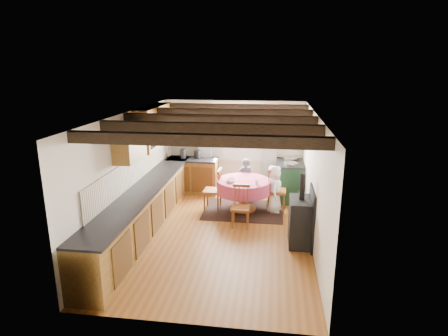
# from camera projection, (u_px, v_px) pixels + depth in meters

# --- Properties ---
(floor) EXTENTS (3.60, 5.50, 0.00)m
(floor) POSITION_uv_depth(u_px,v_px,m) (219.00, 233.00, 7.53)
(floor) COLOR brown
(floor) RESTS_ON ground
(ceiling) EXTENTS (3.60, 5.50, 0.00)m
(ceiling) POSITION_uv_depth(u_px,v_px,m) (218.00, 114.00, 6.89)
(ceiling) COLOR white
(ceiling) RESTS_ON ground
(wall_back) EXTENTS (3.60, 0.00, 2.40)m
(wall_back) POSITION_uv_depth(u_px,v_px,m) (234.00, 147.00, 9.83)
(wall_back) COLOR silver
(wall_back) RESTS_ON ground
(wall_front) EXTENTS (3.60, 0.00, 2.40)m
(wall_front) POSITION_uv_depth(u_px,v_px,m) (186.00, 241.00, 4.58)
(wall_front) COLOR silver
(wall_front) RESTS_ON ground
(wall_left) EXTENTS (0.00, 5.50, 2.40)m
(wall_left) POSITION_uv_depth(u_px,v_px,m) (129.00, 173.00, 7.44)
(wall_left) COLOR silver
(wall_left) RESTS_ON ground
(wall_right) EXTENTS (0.00, 5.50, 2.40)m
(wall_right) POSITION_uv_depth(u_px,v_px,m) (314.00, 180.00, 6.98)
(wall_right) COLOR silver
(wall_right) RESTS_ON ground
(beam_a) EXTENTS (3.60, 0.16, 0.16)m
(beam_a) POSITION_uv_depth(u_px,v_px,m) (196.00, 140.00, 5.00)
(beam_a) COLOR #2F2114
(beam_a) RESTS_ON ceiling
(beam_b) EXTENTS (3.60, 0.16, 0.16)m
(beam_b) POSITION_uv_depth(u_px,v_px,m) (209.00, 128.00, 5.95)
(beam_b) COLOR #2F2114
(beam_b) RESTS_ON ceiling
(beam_c) EXTENTS (3.60, 0.16, 0.16)m
(beam_c) POSITION_uv_depth(u_px,v_px,m) (218.00, 119.00, 6.91)
(beam_c) COLOR #2F2114
(beam_c) RESTS_ON ceiling
(beam_d) EXTENTS (3.60, 0.16, 0.16)m
(beam_d) POSITION_uv_depth(u_px,v_px,m) (225.00, 112.00, 7.86)
(beam_d) COLOR #2F2114
(beam_d) RESTS_ON ceiling
(beam_e) EXTENTS (3.60, 0.16, 0.16)m
(beam_e) POSITION_uv_depth(u_px,v_px,m) (231.00, 107.00, 8.82)
(beam_e) COLOR #2F2114
(beam_e) RESTS_ON ceiling
(splash_left) EXTENTS (0.02, 4.50, 0.55)m
(splash_left) POSITION_uv_depth(u_px,v_px,m) (136.00, 169.00, 7.72)
(splash_left) COLOR beige
(splash_left) RESTS_ON wall_left
(splash_back) EXTENTS (1.40, 0.02, 0.55)m
(splash_back) POSITION_uv_depth(u_px,v_px,m) (196.00, 146.00, 9.94)
(splash_back) COLOR beige
(splash_back) RESTS_ON wall_back
(base_cabinet_left) EXTENTS (0.60, 5.30, 0.88)m
(base_cabinet_left) POSITION_uv_depth(u_px,v_px,m) (146.00, 209.00, 7.60)
(base_cabinet_left) COLOR #A16E2A
(base_cabinet_left) RESTS_ON floor
(base_cabinet_back) EXTENTS (1.30, 0.60, 0.88)m
(base_cabinet_back) POSITION_uv_depth(u_px,v_px,m) (193.00, 176.00, 9.88)
(base_cabinet_back) COLOR #A16E2A
(base_cabinet_back) RESTS_ON floor
(worktop_left) EXTENTS (0.64, 5.30, 0.04)m
(worktop_left) POSITION_uv_depth(u_px,v_px,m) (145.00, 188.00, 7.48)
(worktop_left) COLOR black
(worktop_left) RESTS_ON base_cabinet_left
(worktop_back) EXTENTS (1.30, 0.64, 0.04)m
(worktop_back) POSITION_uv_depth(u_px,v_px,m) (192.00, 159.00, 9.74)
(worktop_back) COLOR black
(worktop_back) RESTS_ON base_cabinet_back
(wall_cabinet_glass) EXTENTS (0.34, 1.80, 0.90)m
(wall_cabinet_glass) POSITION_uv_depth(u_px,v_px,m) (154.00, 126.00, 8.36)
(wall_cabinet_glass) COLOR #A16E2A
(wall_cabinet_glass) RESTS_ON wall_left
(wall_cabinet_solid) EXTENTS (0.34, 0.90, 0.70)m
(wall_cabinet_solid) POSITION_uv_depth(u_px,v_px,m) (129.00, 142.00, 6.94)
(wall_cabinet_solid) COLOR #A16E2A
(wall_cabinet_solid) RESTS_ON wall_left
(window_frame) EXTENTS (1.34, 0.03, 1.54)m
(window_frame) POSITION_uv_depth(u_px,v_px,m) (238.00, 132.00, 9.70)
(window_frame) COLOR white
(window_frame) RESTS_ON wall_back
(window_pane) EXTENTS (1.20, 0.01, 1.40)m
(window_pane) POSITION_uv_depth(u_px,v_px,m) (238.00, 132.00, 9.70)
(window_pane) COLOR white
(window_pane) RESTS_ON wall_back
(curtain_left) EXTENTS (0.35, 0.10, 2.10)m
(curtain_left) POSITION_uv_depth(u_px,v_px,m) (205.00, 150.00, 9.86)
(curtain_left) COLOR #ABABAB
(curtain_left) RESTS_ON wall_back
(curtain_right) EXTENTS (0.35, 0.10, 2.10)m
(curtain_right) POSITION_uv_depth(u_px,v_px,m) (270.00, 152.00, 9.64)
(curtain_right) COLOR #ABABAB
(curtain_right) RESTS_ON wall_back
(curtain_rod) EXTENTS (2.00, 0.03, 0.03)m
(curtain_rod) POSITION_uv_depth(u_px,v_px,m) (238.00, 109.00, 9.46)
(curtain_rod) COLOR black
(curtain_rod) RESTS_ON wall_back
(wall_picture) EXTENTS (0.04, 0.50, 0.60)m
(wall_picture) POSITION_uv_depth(u_px,v_px,m) (305.00, 132.00, 9.04)
(wall_picture) COLOR gold
(wall_picture) RESTS_ON wall_right
(wall_plate) EXTENTS (0.30, 0.02, 0.30)m
(wall_plate) POSITION_uv_depth(u_px,v_px,m) (275.00, 129.00, 9.54)
(wall_plate) COLOR silver
(wall_plate) RESTS_ON wall_back
(rug) EXTENTS (1.82, 1.41, 0.01)m
(rug) POSITION_uv_depth(u_px,v_px,m) (243.00, 210.00, 8.72)
(rug) COLOR black
(rug) RESTS_ON floor
(dining_table) EXTENTS (1.23, 1.23, 0.74)m
(dining_table) POSITION_uv_depth(u_px,v_px,m) (243.00, 195.00, 8.62)
(dining_table) COLOR #BF4354
(dining_table) RESTS_ON floor
(chair_near) EXTENTS (0.38, 0.40, 0.89)m
(chair_near) POSITION_uv_depth(u_px,v_px,m) (241.00, 206.00, 7.75)
(chair_near) COLOR brown
(chair_near) RESTS_ON floor
(chair_left) EXTENTS (0.45, 0.44, 0.98)m
(chair_left) POSITION_uv_depth(u_px,v_px,m) (212.00, 189.00, 8.69)
(chair_left) COLOR brown
(chair_left) RESTS_ON floor
(chair_right) EXTENTS (0.48, 0.46, 1.03)m
(chair_right) POSITION_uv_depth(u_px,v_px,m) (277.00, 189.00, 8.58)
(chair_right) COLOR brown
(chair_right) RESTS_ON floor
(aga_range) EXTENTS (0.68, 1.06, 0.97)m
(aga_range) POSITION_uv_depth(u_px,v_px,m) (290.00, 180.00, 9.36)
(aga_range) COLOR #15321E
(aga_range) RESTS_ON floor
(cast_iron_stove) EXTENTS (0.41, 0.69, 1.38)m
(cast_iron_stove) POSITION_uv_depth(u_px,v_px,m) (301.00, 209.00, 6.93)
(cast_iron_stove) COLOR black
(cast_iron_stove) RESTS_ON floor
(child_far) EXTENTS (0.43, 0.33, 1.06)m
(child_far) POSITION_uv_depth(u_px,v_px,m) (245.00, 179.00, 9.29)
(child_far) COLOR #444C57
(child_far) RESTS_ON floor
(child_right) EXTENTS (0.36, 0.54, 1.10)m
(child_right) POSITION_uv_depth(u_px,v_px,m) (274.00, 189.00, 8.51)
(child_right) COLOR white
(child_right) RESTS_ON floor
(bowl_a) EXTENTS (0.24, 0.24, 0.05)m
(bowl_a) POSITION_uv_depth(u_px,v_px,m) (230.00, 181.00, 8.36)
(bowl_a) COLOR silver
(bowl_a) RESTS_ON dining_table
(bowl_b) EXTENTS (0.25, 0.25, 0.06)m
(bowl_b) POSITION_uv_depth(u_px,v_px,m) (231.00, 180.00, 8.43)
(bowl_b) COLOR silver
(bowl_b) RESTS_ON dining_table
(cup) EXTENTS (0.13, 0.13, 0.09)m
(cup) POSITION_uv_depth(u_px,v_px,m) (257.00, 182.00, 8.21)
(cup) COLOR silver
(cup) RESTS_ON dining_table
(canister_tall) EXTENTS (0.15, 0.15, 0.25)m
(canister_tall) POSITION_uv_depth(u_px,v_px,m) (183.00, 154.00, 9.72)
(canister_tall) COLOR #262628
(canister_tall) RESTS_ON worktop_back
(canister_wide) EXTENTS (0.18, 0.18, 0.20)m
(canister_wide) POSITION_uv_depth(u_px,v_px,m) (198.00, 154.00, 9.78)
(canister_wide) COLOR #262628
(canister_wide) RESTS_ON worktop_back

